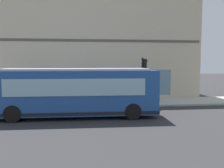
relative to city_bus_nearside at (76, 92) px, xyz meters
name	(u,v)px	position (x,y,z in m)	size (l,w,h in m)	color
ground	(105,115)	(0.27, -1.80, -1.55)	(120.00, 120.00, 0.00)	#2D2D30
sidewalk_curb	(100,103)	(4.80, -1.80, -1.48)	(3.86, 40.00, 0.15)	#B2ADA3
building_corner	(97,49)	(11.07, -1.80, 3.39)	(8.74, 19.53, 9.91)	beige
city_bus_nearside	(76,92)	(0.00, 0.00, 0.00)	(2.73, 10.08, 3.07)	#1E478C
traffic_light_near_corner	(144,72)	(3.31, -5.17, 1.17)	(0.32, 0.49, 3.69)	black
fire_hydrant	(134,97)	(5.13, -4.75, -1.04)	(0.35, 0.35, 0.74)	red
pedestrian_near_building_entrance	(7,92)	(5.28, 5.88, -0.49)	(0.32, 0.32, 1.60)	#8C3F8C
pedestrian_walking_along_curb	(100,90)	(4.81, -1.77, -0.36)	(0.32, 0.32, 1.80)	gold
newspaper_vending_box	(141,95)	(5.66, -5.51, -0.95)	(0.44, 0.43, 0.90)	#263F99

